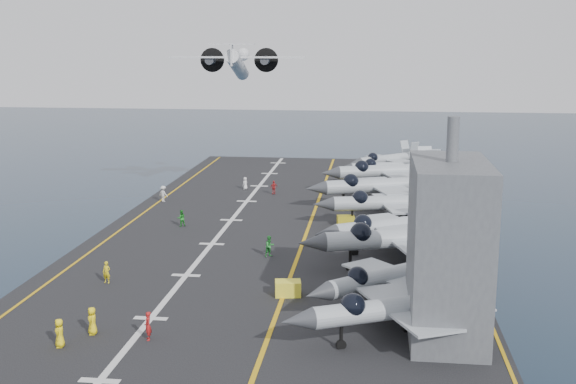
# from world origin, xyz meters

# --- Properties ---
(ground) EXTENTS (500.00, 500.00, 0.00)m
(ground) POSITION_xyz_m (0.00, 0.00, 0.00)
(ground) COLOR #142135
(ground) RESTS_ON ground
(hull) EXTENTS (36.00, 90.00, 10.00)m
(hull) POSITION_xyz_m (0.00, 0.00, 5.00)
(hull) COLOR #56595E
(hull) RESTS_ON ground
(flight_deck) EXTENTS (38.00, 92.00, 0.40)m
(flight_deck) POSITION_xyz_m (0.00, 0.00, 10.20)
(flight_deck) COLOR black
(flight_deck) RESTS_ON hull
(foul_line) EXTENTS (0.35, 90.00, 0.02)m
(foul_line) POSITION_xyz_m (3.00, 0.00, 10.42)
(foul_line) COLOR gold
(foul_line) RESTS_ON flight_deck
(landing_centerline) EXTENTS (0.50, 90.00, 0.02)m
(landing_centerline) POSITION_xyz_m (-6.00, 0.00, 10.42)
(landing_centerline) COLOR silver
(landing_centerline) RESTS_ON flight_deck
(deck_edge_port) EXTENTS (0.25, 90.00, 0.02)m
(deck_edge_port) POSITION_xyz_m (-17.00, 0.00, 10.42)
(deck_edge_port) COLOR gold
(deck_edge_port) RESTS_ON flight_deck
(deck_edge_stbd) EXTENTS (0.25, 90.00, 0.02)m
(deck_edge_stbd) POSITION_xyz_m (18.50, 0.00, 10.42)
(deck_edge_stbd) COLOR gold
(deck_edge_stbd) RESTS_ON flight_deck
(island_superstructure) EXTENTS (5.00, 10.00, 15.00)m
(island_superstructure) POSITION_xyz_m (15.00, -30.00, 17.90)
(island_superstructure) COLOR #56595E
(island_superstructure) RESTS_ON flight_deck
(fighter_jet_0) EXTENTS (16.95, 14.67, 4.95)m
(fighter_jet_0) POSITION_xyz_m (11.61, -31.90, 12.88)
(fighter_jet_0) COLOR #939AA5
(fighter_jet_0) RESTS_ON flight_deck
(fighter_jet_1) EXTENTS (16.22, 15.87, 4.73)m
(fighter_jet_1) POSITION_xyz_m (11.14, -24.92, 12.77)
(fighter_jet_1) COLOR gray
(fighter_jet_1) RESTS_ON flight_deck
(fighter_jet_2) EXTENTS (18.99, 15.41, 5.71)m
(fighter_jet_2) POSITION_xyz_m (12.38, -15.39, 13.26)
(fighter_jet_2) COLOR gray
(fighter_jet_2) RESTS_ON flight_deck
(fighter_jet_3) EXTENTS (17.77, 16.07, 5.14)m
(fighter_jet_3) POSITION_xyz_m (11.82, -9.88, 12.97)
(fighter_jet_3) COLOR gray
(fighter_jet_3) RESTS_ON flight_deck
(fighter_jet_4) EXTENTS (17.00, 13.21, 5.26)m
(fighter_jet_4) POSITION_xyz_m (11.78, 0.22, 13.03)
(fighter_jet_4) COLOR #949DA3
(fighter_jet_4) RESTS_ON flight_deck
(fighter_jet_5) EXTENTS (19.06, 15.85, 5.66)m
(fighter_jet_5) POSITION_xyz_m (10.59, 9.06, 13.23)
(fighter_jet_5) COLOR #91989F
(fighter_jet_5) RESTS_ON flight_deck
(fighter_jet_6) EXTENTS (18.91, 15.46, 5.66)m
(fighter_jet_6) POSITION_xyz_m (11.73, 19.35, 13.23)
(fighter_jet_6) COLOR gray
(fighter_jet_6) RESTS_ON flight_deck
(fighter_jet_7) EXTENTS (16.48, 13.34, 4.96)m
(fighter_jet_7) POSITION_xyz_m (12.48, 24.23, 12.88)
(fighter_jet_7) COLOR gray
(fighter_jet_7) RESTS_ON flight_deck
(fighter_jet_8) EXTENTS (15.54, 15.17, 4.53)m
(fighter_jet_8) POSITION_xyz_m (11.90, 32.99, 12.67)
(fighter_jet_8) COLOR #A2AAB1
(fighter_jet_8) RESTS_ON flight_deck
(tow_cart_a) EXTENTS (2.21, 1.61, 1.22)m
(tow_cart_a) POSITION_xyz_m (3.35, -23.94, 11.01)
(tow_cart_a) COLOR yellow
(tow_cart_a) RESTS_ON flight_deck
(tow_cart_b) EXTENTS (2.03, 1.50, 1.11)m
(tow_cart_b) POSITION_xyz_m (6.98, -0.90, 10.96)
(tow_cart_b) COLOR gold
(tow_cart_b) RESTS_ON flight_deck
(tow_cart_c) EXTENTS (2.03, 1.51, 1.11)m
(tow_cart_c) POSITION_xyz_m (5.58, 18.55, 10.95)
(tow_cart_c) COLOR #C4AB0B
(tow_cart_c) RESTS_ON flight_deck
(crew_0) EXTENTS (1.17, 1.38, 1.94)m
(crew_0) POSITION_xyz_m (-10.42, -35.54, 11.37)
(crew_0) COLOR yellow
(crew_0) RESTS_ON flight_deck
(crew_1) EXTENTS (1.22, 0.92, 1.86)m
(crew_1) POSITION_xyz_m (-12.07, -22.67, 11.33)
(crew_1) COLOR yellow
(crew_1) RESTS_ON flight_deck
(crew_2) EXTENTS (1.32, 1.16, 1.84)m
(crew_2) POSITION_xyz_m (-10.88, -3.37, 11.32)
(crew_2) COLOR #1C8B23
(crew_2) RESTS_ON flight_deck
(crew_3) EXTENTS (1.47, 1.28, 2.05)m
(crew_3) POSITION_xyz_m (-16.42, 8.57, 11.42)
(crew_3) COLOR silver
(crew_3) RESTS_ON flight_deck
(crew_4) EXTENTS (1.32, 1.24, 1.84)m
(crew_4) POSITION_xyz_m (-3.19, 14.78, 11.32)
(crew_4) COLOR #B42527
(crew_4) RESTS_ON flight_deck
(crew_5) EXTENTS (1.09, 1.21, 1.67)m
(crew_5) POSITION_xyz_m (-7.55, 17.64, 11.24)
(crew_5) COLOR white
(crew_5) RESTS_ON flight_deck
(crew_6) EXTENTS (1.22, 1.41, 1.98)m
(crew_6) POSITION_xyz_m (-4.99, -33.71, 11.39)
(crew_6) COLOR #B21919
(crew_6) RESTS_ON flight_deck
(crew_7) EXTENTS (1.42, 1.40, 2.00)m
(crew_7) POSITION_xyz_m (0.37, -13.50, 11.40)
(crew_7) COLOR #268C33
(crew_7) RESTS_ON flight_deck
(transport_plane) EXTENTS (26.02, 18.57, 5.91)m
(transport_plane) POSITION_xyz_m (-15.61, 55.30, 26.04)
(transport_plane) COLOR white
(crew_8) EXTENTS (1.17, 1.38, 1.94)m
(crew_8) POSITION_xyz_m (-9.10, -33.24, 11.37)
(crew_8) COLOR yellow
(crew_8) RESTS_ON flight_deck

